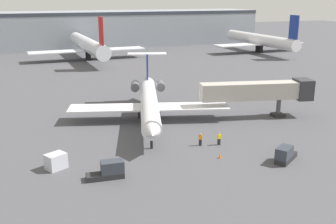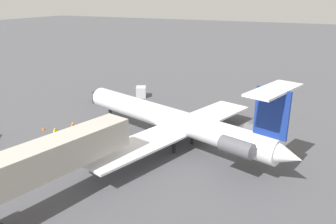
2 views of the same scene
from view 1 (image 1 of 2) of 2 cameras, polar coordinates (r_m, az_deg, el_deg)
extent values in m
cube|color=#4C4C51|center=(61.94, -0.42, -1.37)|extent=(400.00, 400.00, 0.10)
cylinder|color=white|center=(60.80, -2.68, 1.33)|extent=(9.77, 25.88, 2.58)
cone|color=white|center=(47.51, -2.27, -2.99)|extent=(2.97, 2.80, 2.45)
cone|color=white|center=(74.41, -2.95, 4.10)|extent=(2.83, 3.11, 2.20)
cube|color=white|center=(62.50, 3.30, 0.79)|extent=(12.28, 7.43, 0.24)
cube|color=white|center=(62.24, -8.72, 0.56)|extent=(12.28, 7.43, 0.24)
cylinder|color=#595960|center=(70.59, -1.11, 3.79)|extent=(2.33, 3.49, 1.50)
cylinder|color=#595960|center=(70.51, -4.68, 3.72)|extent=(2.33, 3.49, 1.50)
cube|color=navy|center=(71.87, -2.96, 6.55)|extent=(1.12, 3.14, 4.51)
cube|color=white|center=(71.54, -2.99, 8.25)|extent=(7.20, 4.20, 0.20)
cylinder|color=black|center=(50.88, -2.34, -4.26)|extent=(0.36, 0.36, 1.77)
cylinder|color=black|center=(63.36, -1.26, -0.08)|extent=(0.36, 0.36, 1.77)
cylinder|color=black|center=(63.30, -4.15, -0.14)|extent=(0.36, 0.36, 1.77)
cube|color=#B7B2A8|center=(64.10, 12.11, 2.96)|extent=(17.13, 6.09, 2.60)
cube|color=#333338|center=(67.29, 18.60, 3.09)|extent=(3.02, 3.63, 3.20)
cylinder|color=#4C4C51|center=(66.34, 15.41, 0.66)|extent=(0.70, 0.70, 3.06)
cube|color=#262626|center=(66.69, 15.33, -0.40)|extent=(1.80, 1.80, 0.50)
cube|color=black|center=(52.62, 7.24, -4.21)|extent=(0.34, 0.26, 0.85)
cube|color=yellow|center=(52.37, 7.27, -3.47)|extent=(0.42, 0.29, 0.60)
sphere|color=tan|center=(52.23, 7.29, -3.04)|extent=(0.24, 0.24, 0.24)
cube|color=black|center=(52.14, 4.60, -4.32)|extent=(0.34, 0.27, 0.85)
cube|color=orange|center=(51.89, 4.62, -3.58)|extent=(0.43, 0.30, 0.60)
sphere|color=tan|center=(51.75, 4.63, -3.14)|extent=(0.24, 0.24, 0.24)
cube|color=#262628|center=(43.59, -8.92, -8.94)|extent=(4.09, 1.68, 0.60)
cube|color=#333842|center=(43.29, -7.91, -7.70)|extent=(2.49, 1.56, 1.30)
cube|color=#262628|center=(49.52, 16.41, -6.27)|extent=(4.09, 3.43, 0.60)
cube|color=#333842|center=(48.46, 16.18, -5.54)|extent=(2.77, 2.52, 1.30)
cube|color=silver|center=(46.84, -15.63, -6.75)|extent=(2.64, 2.43, 1.77)
cone|color=orange|center=(48.52, 7.38, -6.22)|extent=(0.36, 0.36, 0.55)
cube|color=#8C939E|center=(155.50, -12.99, 11.35)|extent=(140.52, 20.63, 12.92)
cube|color=#333842|center=(145.13, -12.59, 13.37)|extent=(140.52, 0.60, 1.20)
cylinder|color=silver|center=(123.69, -11.34, 9.34)|extent=(5.60, 41.00, 4.09)
cube|color=red|center=(105.19, -9.50, 11.30)|extent=(0.45, 4.01, 7.00)
cube|color=silver|center=(123.89, -11.30, 8.58)|extent=(34.53, 7.27, 0.30)
cube|color=black|center=(124.11, -11.26, 7.85)|extent=(1.20, 2.80, 2.40)
cylinder|color=white|center=(141.14, 12.90, 9.98)|extent=(4.55, 38.27, 3.66)
cube|color=navy|center=(126.96, 17.44, 11.41)|extent=(0.39, 4.01, 7.00)
cube|color=white|center=(141.29, 12.86, 9.41)|extent=(32.21, 6.74, 0.30)
cube|color=black|center=(141.48, 12.82, 8.76)|extent=(1.20, 2.80, 2.40)
camera|label=2|loc=(87.62, 15.20, 14.26)|focal=35.94mm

